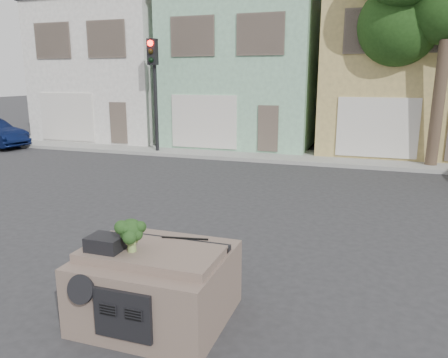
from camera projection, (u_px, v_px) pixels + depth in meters
The scene contains 11 objects.
ground_plane at pixel (224, 245), 9.17m from camera, with size 120.00×120.00×0.00m, color #303033.
sidewalk at pixel (302, 157), 18.83m from camera, with size 40.00×3.00×0.15m, color gray.
townhouse_white at pixel (125, 71), 25.13m from camera, with size 7.20×8.20×7.55m, color silver.
townhouse_mint at pixel (250, 70), 22.77m from camera, with size 7.20×8.20×7.55m, color #89BE9A.
townhouse_tan at pixel (405, 70), 20.42m from camera, with size 7.20×8.20×7.55m, color tan.
traffic_signal at pixel (155, 98), 19.39m from camera, with size 0.40×0.40×5.10m, color black.
tree_near at pixel (444, 54), 15.67m from camera, with size 4.40×4.00×8.50m, color #1D3F14.
car_dashboard at pixel (157, 282), 6.28m from camera, with size 2.00×1.80×1.12m, color #6E5B4F.
instrument_hump at pixel (106, 243), 5.99m from camera, with size 0.48×0.38×0.20m, color black.
wiper_arm at pixel (185, 238), 6.41m from camera, with size 0.70×0.03×0.02m, color black.
broccoli at pixel (131, 235), 5.91m from camera, with size 0.39×0.39×0.47m, color #193413.
Camera 1 is at (2.77, -8.16, 3.44)m, focal length 35.00 mm.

